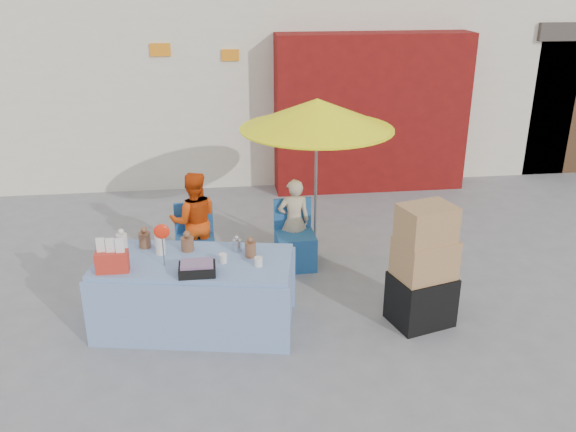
{
  "coord_description": "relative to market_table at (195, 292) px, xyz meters",
  "views": [
    {
      "loc": [
        -0.44,
        -5.59,
        3.54
      ],
      "look_at": [
        0.35,
        0.6,
        1.0
      ],
      "focal_mm": 38.0,
      "sensor_mm": 36.0,
      "label": 1
    }
  ],
  "objects": [
    {
      "name": "vendor_beige",
      "position": [
        1.23,
        1.4,
        0.16
      ],
      "size": [
        0.42,
        0.28,
        1.12
      ],
      "primitive_type": "imported",
      "rotation": [
        0.0,
        0.0,
        3.18
      ],
      "color": "tan",
      "rests_on": "ground"
    },
    {
      "name": "chair_right",
      "position": [
        1.23,
        1.26,
        -0.15
      ],
      "size": [
        0.5,
        0.49,
        0.85
      ],
      "rotation": [
        0.0,
        0.0,
        0.04
      ],
      "color": "#1F5392",
      "rests_on": "ground"
    },
    {
      "name": "tarp_bundle",
      "position": [
        -0.19,
        -0.06,
        -0.27
      ],
      "size": [
        0.71,
        0.62,
        0.27
      ],
      "primitive_type": "ellipsoid",
      "rotation": [
        0.0,
        0.0,
        0.24
      ],
      "color": "gold",
      "rests_on": "ground"
    },
    {
      "name": "chair_left",
      "position": [
        -0.02,
        1.26,
        -0.15
      ],
      "size": [
        0.5,
        0.49,
        0.85
      ],
      "rotation": [
        0.0,
        0.0,
        0.04
      ],
      "color": "#1F5392",
      "rests_on": "ground"
    },
    {
      "name": "umbrella",
      "position": [
        1.53,
        1.55,
        1.49
      ],
      "size": [
        1.9,
        1.9,
        2.09
      ],
      "color": "gray",
      "rests_on": "ground"
    },
    {
      "name": "ground",
      "position": [
        0.7,
        -0.08,
        -0.4
      ],
      "size": [
        80.0,
        80.0,
        0.0
      ],
      "primitive_type": "plane",
      "color": "slate",
      "rests_on": "ground"
    },
    {
      "name": "box_stack",
      "position": [
        2.38,
        -0.23,
        0.22
      ],
      "size": [
        0.72,
        0.65,
        1.35
      ],
      "rotation": [
        0.0,
        0.0,
        0.28
      ],
      "color": "black",
      "rests_on": "ground"
    },
    {
      "name": "market_table",
      "position": [
        0.0,
        0.0,
        0.0
      ],
      "size": [
        2.18,
        1.32,
        1.23
      ],
      "rotation": [
        0.0,
        0.0,
        -0.19
      ],
      "color": "#7CA1C7",
      "rests_on": "ground"
    },
    {
      "name": "vendor_orange",
      "position": [
        -0.02,
        1.4,
        0.23
      ],
      "size": [
        0.63,
        0.5,
        1.27
      ],
      "primitive_type": "imported",
      "rotation": [
        0.0,
        0.0,
        3.18
      ],
      "color": "#DA430B",
      "rests_on": "ground"
    }
  ]
}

